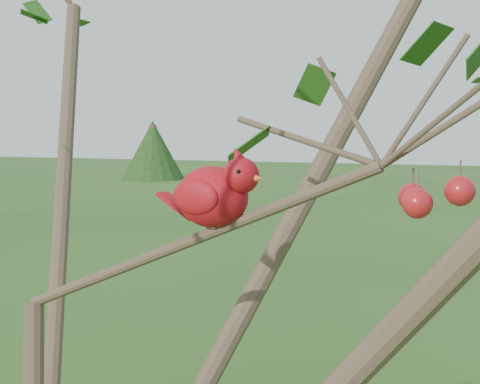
% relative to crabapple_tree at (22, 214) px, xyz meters
% --- Properties ---
extents(crabapple_tree, '(2.35, 2.05, 2.95)m').
position_rel_crabapple_tree_xyz_m(crabapple_tree, '(0.00, 0.00, 0.00)').
color(crabapple_tree, '#3B2920').
rests_on(crabapple_tree, ground).
extents(cardinal, '(0.19, 0.11, 0.13)m').
position_rel_crabapple_tree_xyz_m(cardinal, '(0.28, 0.09, 0.03)').
color(cardinal, '#B80F15').
rests_on(cardinal, ground).
extents(distant_trees, '(39.98, 15.57, 3.16)m').
position_rel_crabapple_tree_xyz_m(distant_trees, '(-3.80, 23.59, -0.67)').
color(distant_trees, '#3B2920').
rests_on(distant_trees, ground).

